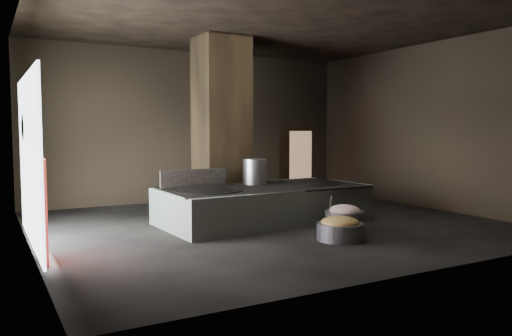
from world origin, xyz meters
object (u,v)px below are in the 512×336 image
hearth_platform (264,204)px  stock_pot (255,172)px  cook (245,180)px  meat_basin (344,222)px  wok_right (311,186)px  veg_basin (340,232)px  wok_left (208,194)px

hearth_platform → stock_pot: stock_pot is taller
cook → meat_basin: cook is taller
hearth_platform → wok_right: 1.39m
cook → veg_basin: bearing=68.2°
wok_right → cook: 2.16m
hearth_platform → wok_right: size_ratio=3.41×
hearth_platform → cook: (0.58, 2.06, 0.35)m
wok_right → veg_basin: 2.73m
cook → wok_left: bearing=27.6°
wok_right → hearth_platform: bearing=-177.9°
wok_left → meat_basin: wok_left is taller
cook → hearth_platform: bearing=55.8°
wok_right → meat_basin: (-0.47, -1.90, -0.53)m
meat_basin → cook: bearing=94.5°
stock_pot → meat_basin: bearing=-70.9°
wok_right → meat_basin: bearing=-103.9°
hearth_platform → stock_pot: size_ratio=7.67×
stock_pot → meat_basin: size_ratio=0.77×
wok_right → veg_basin: size_ratio=1.55×
cook → veg_basin: 4.52m
wok_left → wok_right: bearing=2.0°
hearth_platform → cook: 2.17m
hearth_platform → stock_pot: 0.90m
hearth_platform → wok_left: bearing=178.7°
wok_left → stock_pot: stock_pot is taller
wok_left → stock_pot: size_ratio=2.42×
wok_right → cook: bearing=111.0°
wok_right → veg_basin: bearing=-112.7°
hearth_platform → wok_right: wok_right is taller
stock_pot → cook: (0.53, 1.51, -0.36)m
wok_left → wok_right: (2.80, 0.10, 0.00)m
wok_left → veg_basin: 3.01m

